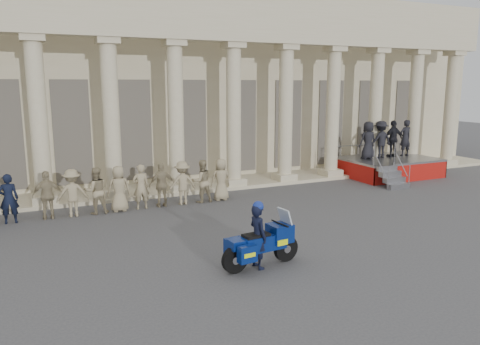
{
  "coord_description": "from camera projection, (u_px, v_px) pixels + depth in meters",
  "views": [
    {
      "loc": [
        -4.37,
        -10.63,
        4.56
      ],
      "look_at": [
        2.16,
        3.56,
        1.6
      ],
      "focal_mm": 35.0,
      "sensor_mm": 36.0,
      "label": 1
    }
  ],
  "objects": [
    {
      "name": "ground",
      "position": [
        222.0,
        263.0,
        12.13
      ],
      "size": [
        90.0,
        90.0,
        0.0
      ],
      "primitive_type": "plane",
      "color": "#444446",
      "rests_on": "ground"
    },
    {
      "name": "building",
      "position": [
        113.0,
        85.0,
        24.45
      ],
      "size": [
        40.0,
        12.5,
        9.0
      ],
      "color": "#C3B692",
      "rests_on": "ground"
    },
    {
      "name": "reviewing_stand",
      "position": [
        386.0,
        147.0,
        23.28
      ],
      "size": [
        4.51,
        4.26,
        2.77
      ],
      "color": "gray",
      "rests_on": "ground"
    },
    {
      "name": "motorcycle",
      "position": [
        262.0,
        243.0,
        11.77
      ],
      "size": [
        2.23,
        0.96,
        1.43
      ],
      "rotation": [
        0.0,
        0.0,
        0.11
      ],
      "color": "black",
      "rests_on": "ground"
    },
    {
      "name": "rider",
      "position": [
        258.0,
        235.0,
        11.66
      ],
      "size": [
        0.46,
        0.64,
        1.73
      ],
      "rotation": [
        0.0,
        0.0,
        1.68
      ],
      "color": "black",
      "rests_on": "ground"
    }
  ]
}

